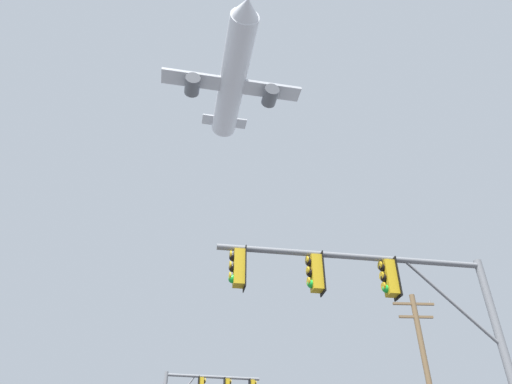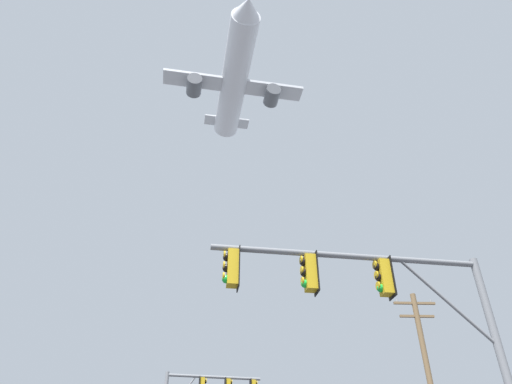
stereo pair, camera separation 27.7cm
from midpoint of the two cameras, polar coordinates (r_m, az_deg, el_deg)
signal_pole_near at (r=11.72m, az=16.22°, el=-13.49°), size 6.99×1.02×6.40m
airplane at (r=57.20m, az=-2.57°, el=13.80°), size 17.12×22.16×6.03m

